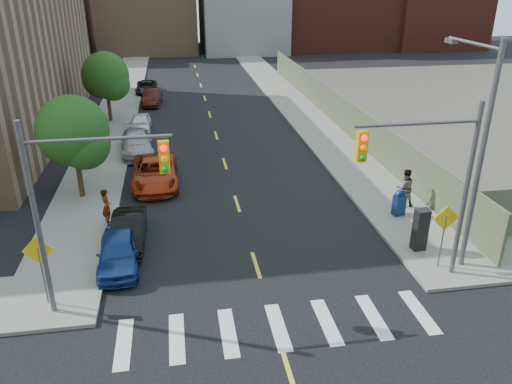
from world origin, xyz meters
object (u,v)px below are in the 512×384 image
object	(u,v)px
parked_car_blue	(118,251)
parked_car_red	(155,172)
parked_car_maroon	(152,97)
mailbox	(399,203)
parked_car_white	(140,123)
parked_car_grey	(147,87)
parked_car_black	(128,231)
parked_car_silver	(137,143)
pedestrian_west	(107,207)
payphone	(420,230)
pedestrian_east	(405,187)

from	to	relation	value
parked_car_blue	parked_car_red	xyz separation A→B (m)	(1.30, 8.42, 0.07)
parked_car_red	parked_car_maroon	size ratio (longest dim) A/B	1.26
parked_car_maroon	mailbox	xyz separation A→B (m)	(12.38, -25.10, 0.09)
parked_car_white	parked_car_grey	world-z (taller)	parked_car_white
parked_car_black	parked_car_silver	distance (m)	12.22
parked_car_white	parked_car_grey	size ratio (longest dim) A/B	0.87
parked_car_grey	pedestrian_west	distance (m)	28.69
parked_car_red	parked_car_silver	world-z (taller)	parked_car_red
parked_car_white	payphone	distance (m)	23.66
mailbox	pedestrian_east	world-z (taller)	pedestrian_east
parked_car_grey	pedestrian_east	xyz separation A→B (m)	(13.75, -28.99, 0.52)
parked_car_silver	mailbox	bearing A→B (deg)	-47.26
mailbox	payphone	bearing A→B (deg)	-113.54
mailbox	pedestrian_east	distance (m)	1.26
parked_car_red	payphone	distance (m)	14.61
parked_car_white	parked_car_silver	bearing A→B (deg)	-90.06
parked_car_blue	parked_car_white	xyz separation A→B (m)	(0.00, 19.13, -0.03)
parked_car_red	parked_car_white	size ratio (longest dim) A/B	1.42
parked_car_red	pedestrian_east	xyz separation A→B (m)	(12.45, -5.13, 0.38)
payphone	parked_car_black	bearing A→B (deg)	163.86
parked_car_blue	parked_car_grey	distance (m)	32.27
parked_car_blue	parked_car_grey	bearing A→B (deg)	88.03
parked_car_silver	pedestrian_east	size ratio (longest dim) A/B	2.53
parked_car_red	parked_car_blue	bearing A→B (deg)	-99.56
parked_car_red	parked_car_white	xyz separation A→B (m)	(-1.30, 10.72, -0.10)
parked_car_black	parked_car_red	xyz separation A→B (m)	(1.03, 6.63, 0.10)
parked_car_blue	mailbox	distance (m)	13.25
parked_car_black	parked_car_maroon	world-z (taller)	parked_car_maroon
pedestrian_west	parked_car_blue	bearing A→B (deg)	173.80
parked_car_grey	pedestrian_east	world-z (taller)	pedestrian_east
pedestrian_east	parked_car_red	bearing A→B (deg)	-13.67
parked_car_white	parked_car_red	bearing A→B (deg)	-83.14
parked_car_maroon	pedestrian_west	distance (m)	23.84
parked_car_silver	parked_car_white	xyz separation A→B (m)	(0.00, 5.13, -0.07)
payphone	pedestrian_east	xyz separation A→B (m)	(1.25, 4.23, 0.05)
parked_car_black	pedestrian_west	bearing A→B (deg)	121.40
mailbox	pedestrian_east	size ratio (longest dim) A/B	0.67
parked_car_white	pedestrian_west	world-z (taller)	pedestrian_west
parked_car_grey	parked_car_blue	bearing A→B (deg)	-89.88
parked_car_red	mailbox	world-z (taller)	parked_car_red
parked_car_black	payphone	bearing A→B (deg)	-11.83
parked_car_silver	payphone	xyz separation A→B (m)	(12.50, -14.95, 0.36)
mailbox	pedestrian_west	size ratio (longest dim) A/B	0.74
parked_car_red	parked_car_silver	xyz separation A→B (m)	(-1.30, 5.59, -0.03)
parked_car_white	payphone	xyz separation A→B (m)	(12.50, -20.08, 0.43)
parked_car_grey	mailbox	world-z (taller)	mailbox
parked_car_blue	parked_car_silver	distance (m)	14.00
parked_car_grey	pedestrian_west	world-z (taller)	pedestrian_west
parked_car_black	pedestrian_west	size ratio (longest dim) A/B	2.23
parked_car_red	parked_car_grey	size ratio (longest dim) A/B	1.23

